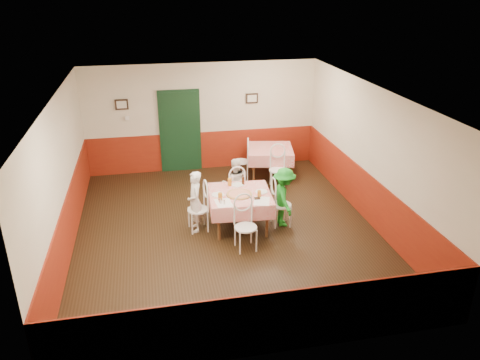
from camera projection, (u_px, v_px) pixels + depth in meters
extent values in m
plane|color=black|center=(227.00, 230.00, 9.52)|extent=(7.00, 7.00, 0.00)
plane|color=white|center=(225.00, 93.00, 8.41)|extent=(7.00, 7.00, 0.00)
cube|color=beige|center=(203.00, 117.00, 12.12)|extent=(6.00, 0.10, 2.80)
cube|color=beige|center=(274.00, 267.00, 5.81)|extent=(6.00, 0.10, 2.80)
cube|color=beige|center=(62.00, 178.00, 8.42)|extent=(0.10, 7.00, 2.80)
cube|color=beige|center=(371.00, 155.00, 9.52)|extent=(0.10, 7.00, 2.80)
cube|color=maroon|center=(204.00, 150.00, 12.46)|extent=(6.00, 0.03, 1.00)
cube|color=maroon|center=(272.00, 323.00, 6.18)|extent=(6.00, 0.03, 1.00)
cube|color=maroon|center=(70.00, 222.00, 8.77)|extent=(0.03, 7.00, 1.00)
cube|color=maroon|center=(365.00, 195.00, 9.87)|extent=(0.03, 7.00, 1.00)
cube|color=black|center=(180.00, 132.00, 12.10)|extent=(0.96, 0.06, 2.10)
cube|color=black|center=(122.00, 105.00, 11.53)|extent=(0.32, 0.03, 0.26)
cube|color=black|center=(252.00, 98.00, 12.13)|extent=(0.32, 0.03, 0.26)
cube|color=white|center=(127.00, 118.00, 11.68)|extent=(0.10, 0.03, 0.10)
cube|color=red|center=(240.00, 211.00, 9.48)|extent=(1.31, 1.31, 0.77)
cube|color=red|center=(270.00, 162.00, 11.99)|extent=(1.32, 1.32, 0.77)
cylinder|color=#B74723|center=(239.00, 194.00, 9.26)|extent=(0.54, 0.54, 0.03)
cylinder|color=white|center=(218.00, 195.00, 9.25)|extent=(0.27, 0.27, 0.01)
cylinder|color=white|center=(261.00, 192.00, 9.39)|extent=(0.27, 0.27, 0.01)
cylinder|color=white|center=(237.00, 185.00, 9.70)|extent=(0.27, 0.27, 0.01)
cylinder|color=#BF7219|center=(220.00, 197.00, 9.01)|extent=(0.09, 0.09, 0.15)
cylinder|color=#BF7219|center=(259.00, 194.00, 9.15)|extent=(0.08, 0.08, 0.13)
cylinder|color=#BF7219|center=(230.00, 182.00, 9.66)|extent=(0.09, 0.09, 0.15)
cylinder|color=#381C0A|center=(243.00, 180.00, 9.69)|extent=(0.06, 0.06, 0.20)
cylinder|color=silver|center=(221.00, 201.00, 8.88)|extent=(0.04, 0.04, 0.09)
cylinder|color=silver|center=(224.00, 202.00, 8.85)|extent=(0.04, 0.04, 0.09)
cylinder|color=#B23319|center=(220.00, 200.00, 8.93)|extent=(0.04, 0.04, 0.09)
cube|color=white|center=(224.00, 203.00, 8.92)|extent=(0.33, 0.42, 0.00)
cube|color=white|center=(262.00, 201.00, 9.00)|extent=(0.40, 0.47, 0.00)
cube|color=black|center=(257.00, 198.00, 9.09)|extent=(0.12, 0.10, 0.02)
imported|color=gray|center=(195.00, 202.00, 9.27)|extent=(0.32, 0.47, 1.26)
imported|color=gray|center=(235.00, 184.00, 10.22)|extent=(0.58, 0.46, 1.16)
imported|color=gray|center=(284.00, 197.00, 9.49)|extent=(0.49, 0.82, 1.24)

